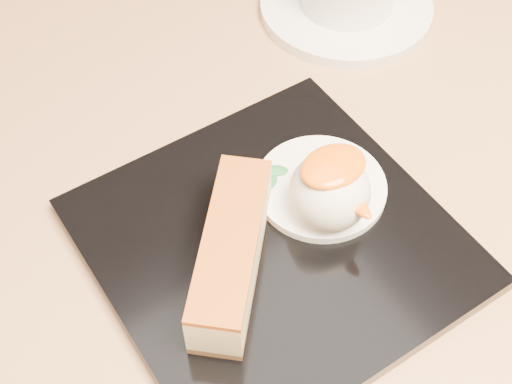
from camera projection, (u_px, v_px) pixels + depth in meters
table at (247, 302)px, 0.62m from camera, size 0.80×0.80×0.72m
dessert_plate at (273, 243)px, 0.47m from camera, size 0.22×0.22×0.01m
cheesecake at (231, 253)px, 0.43m from camera, size 0.11×0.11×0.04m
cream_smear at (321, 187)px, 0.49m from camera, size 0.09×0.09×0.01m
ice_cream_scoop at (330, 192)px, 0.46m from camera, size 0.05×0.05×0.05m
mango_sauce at (333, 166)px, 0.44m from camera, size 0.04×0.03×0.01m
mint_sprig at (265, 178)px, 0.49m from camera, size 0.04×0.03×0.00m
saucer at (346, 7)px, 0.62m from camera, size 0.15×0.15×0.01m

